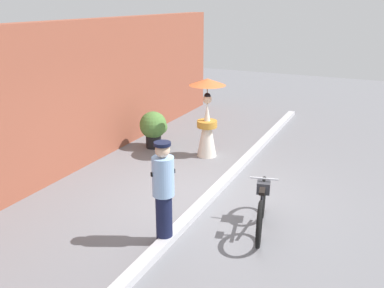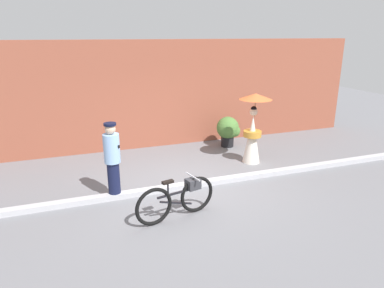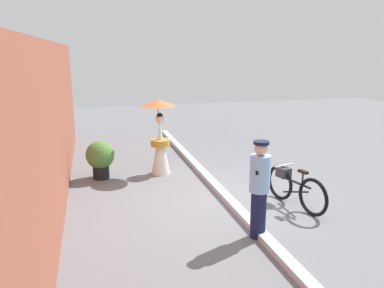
{
  "view_description": "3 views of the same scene",
  "coord_description": "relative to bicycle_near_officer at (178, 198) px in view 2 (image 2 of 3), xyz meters",
  "views": [
    {
      "loc": [
        -6.75,
        -2.84,
        3.65
      ],
      "look_at": [
        0.21,
        0.48,
        0.99
      ],
      "focal_mm": 39.21,
      "sensor_mm": 36.0,
      "label": 1
    },
    {
      "loc": [
        -2.41,
        -6.93,
        3.41
      ],
      "look_at": [
        0.23,
        0.46,
        0.9
      ],
      "focal_mm": 32.32,
      "sensor_mm": 36.0,
      "label": 2
    },
    {
      "loc": [
        -7.16,
        2.66,
        3.08
      ],
      "look_at": [
        0.67,
        0.58,
        1.11
      ],
      "focal_mm": 35.79,
      "sensor_mm": 36.0,
      "label": 3
    }
  ],
  "objects": [
    {
      "name": "building_wall",
      "position": [
        0.65,
        4.67,
        1.21
      ],
      "size": [
        14.0,
        0.4,
        3.25
      ],
      "primitive_type": "cube",
      "color": "brown",
      "rests_on": "ground_plane"
    },
    {
      "name": "bicycle_near_officer",
      "position": [
        0.0,
        0.0,
        0.0
      ],
      "size": [
        1.67,
        0.55,
        0.82
      ],
      "color": "black",
      "rests_on": "ground_plane"
    },
    {
      "name": "sidewalk_curb",
      "position": [
        0.65,
        1.21,
        -0.35
      ],
      "size": [
        14.0,
        0.2,
        0.12
      ],
      "primitive_type": "cube",
      "color": "#B2B2B7",
      "rests_on": "ground_plane"
    },
    {
      "name": "person_with_parasol",
      "position": [
        2.83,
        2.23,
        0.58
      ],
      "size": [
        0.88,
        0.88,
        1.91
      ],
      "color": "silver",
      "rests_on": "ground_plane"
    },
    {
      "name": "ground_plane",
      "position": [
        0.65,
        1.21,
        -0.41
      ],
      "size": [
        30.0,
        30.0,
        0.0
      ],
      "primitive_type": "plane",
      "color": "slate"
    },
    {
      "name": "potted_plant_by_door",
      "position": [
        2.82,
        3.71,
        0.13
      ],
      "size": [
        0.72,
        0.7,
        0.96
      ],
      "color": "black",
      "rests_on": "ground_plane"
    },
    {
      "name": "person_officer",
      "position": [
        -1.05,
        1.26,
        0.48
      ],
      "size": [
        0.34,
        0.34,
        1.68
      ],
      "color": "#141938",
      "rests_on": "ground_plane"
    }
  ]
}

